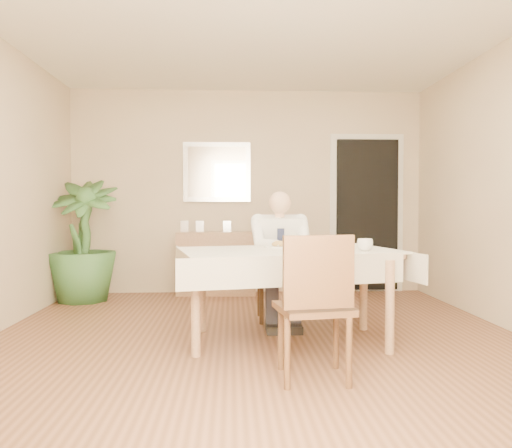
{
  "coord_description": "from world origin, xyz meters",
  "views": [
    {
      "loc": [
        -0.21,
        -3.95,
        1.09
      ],
      "look_at": [
        0.0,
        0.35,
        0.95
      ],
      "focal_mm": 35.0,
      "sensor_mm": 36.0,
      "label": 1
    }
  ],
  "objects_px": {
    "sideboard": "(217,263)",
    "potted_palm": "(83,240)",
    "seated_man": "(281,251)",
    "coffee_mug": "(365,245)",
    "dining_table": "(288,260)",
    "chair_near": "(315,299)",
    "chair_far": "(278,268)"
  },
  "relations": [
    {
      "from": "dining_table",
      "to": "coffee_mug",
      "type": "relative_size",
      "value": 15.74
    },
    {
      "from": "sideboard",
      "to": "potted_palm",
      "type": "relative_size",
      "value": 0.69
    },
    {
      "from": "chair_near",
      "to": "seated_man",
      "type": "xyz_separation_m",
      "value": [
        -0.06,
        1.55,
        0.17
      ]
    },
    {
      "from": "chair_near",
      "to": "sideboard",
      "type": "relative_size",
      "value": 0.94
    },
    {
      "from": "seated_man",
      "to": "potted_palm",
      "type": "bearing_deg",
      "value": 149.41
    },
    {
      "from": "dining_table",
      "to": "coffee_mug",
      "type": "height_order",
      "value": "coffee_mug"
    },
    {
      "from": "coffee_mug",
      "to": "potted_palm",
      "type": "distance_m",
      "value": 3.46
    },
    {
      "from": "coffee_mug",
      "to": "sideboard",
      "type": "relative_size",
      "value": 0.12
    },
    {
      "from": "seated_man",
      "to": "sideboard",
      "type": "xyz_separation_m",
      "value": [
        -0.65,
        1.67,
        -0.3
      ]
    },
    {
      "from": "sideboard",
      "to": "chair_far",
      "type": "bearing_deg",
      "value": -61.89
    },
    {
      "from": "seated_man",
      "to": "sideboard",
      "type": "height_order",
      "value": "seated_man"
    },
    {
      "from": "chair_far",
      "to": "potted_palm",
      "type": "distance_m",
      "value": 2.43
    },
    {
      "from": "dining_table",
      "to": "chair_near",
      "type": "relative_size",
      "value": 2.07
    },
    {
      "from": "seated_man",
      "to": "sideboard",
      "type": "distance_m",
      "value": 1.82
    },
    {
      "from": "dining_table",
      "to": "potted_palm",
      "type": "height_order",
      "value": "potted_palm"
    },
    {
      "from": "sideboard",
      "to": "coffee_mug",
      "type": "bearing_deg",
      "value": -60.14
    },
    {
      "from": "seated_man",
      "to": "dining_table",
      "type": "bearing_deg",
      "value": -90.0
    },
    {
      "from": "sideboard",
      "to": "potted_palm",
      "type": "height_order",
      "value": "potted_palm"
    },
    {
      "from": "coffee_mug",
      "to": "chair_near",
      "type": "bearing_deg",
      "value": -123.63
    },
    {
      "from": "chair_far",
      "to": "coffee_mug",
      "type": "relative_size",
      "value": 7.22
    },
    {
      "from": "seated_man",
      "to": "coffee_mug",
      "type": "xyz_separation_m",
      "value": [
        0.58,
        -0.77,
        0.11
      ]
    },
    {
      "from": "coffee_mug",
      "to": "potted_palm",
      "type": "bearing_deg",
      "value": 143.36
    },
    {
      "from": "dining_table",
      "to": "chair_far",
      "type": "relative_size",
      "value": 2.18
    },
    {
      "from": "seated_man",
      "to": "potted_palm",
      "type": "distance_m",
      "value": 2.55
    },
    {
      "from": "chair_far",
      "to": "coffee_mug",
      "type": "height_order",
      "value": "chair_far"
    },
    {
      "from": "chair_near",
      "to": "seated_man",
      "type": "relative_size",
      "value": 0.74
    },
    {
      "from": "chair_far",
      "to": "potted_palm",
      "type": "relative_size",
      "value": 0.62
    },
    {
      "from": "coffee_mug",
      "to": "sideboard",
      "type": "distance_m",
      "value": 2.76
    },
    {
      "from": "dining_table",
      "to": "chair_near",
      "type": "xyz_separation_m",
      "value": [
        0.06,
        -0.96,
        -0.15
      ]
    },
    {
      "from": "dining_table",
      "to": "chair_far",
      "type": "xyz_separation_m",
      "value": [
        0.0,
        0.88,
        -0.17
      ]
    },
    {
      "from": "dining_table",
      "to": "chair_near",
      "type": "bearing_deg",
      "value": -98.27
    },
    {
      "from": "dining_table",
      "to": "sideboard",
      "type": "distance_m",
      "value": 2.37
    }
  ]
}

